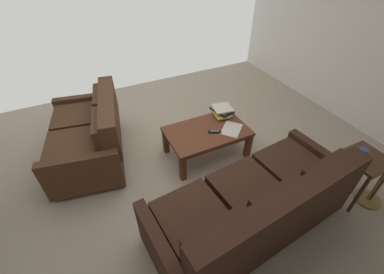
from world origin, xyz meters
name	(u,v)px	position (x,y,z in m)	size (l,w,h in m)	color
ground_plane	(176,166)	(0.00, 0.00, 0.00)	(5.75, 4.80, 0.01)	tan
wall_left	(368,33)	(-2.87, 0.00, 1.29)	(0.12, 4.80, 2.58)	white
sofa_main	(256,208)	(-0.33, 1.15, 0.37)	(2.05, 1.02, 0.87)	black
loveseat_near	(91,135)	(0.88, -0.65, 0.36)	(1.07, 1.52, 0.84)	black
coffee_table	(207,134)	(-0.46, -0.04, 0.34)	(1.03, 0.64, 0.40)	brown
end_table	(362,166)	(-1.58, 1.26, 0.46)	(0.41, 0.41, 0.59)	#472D1C
coffee_mug	(363,153)	(-1.53, 1.22, 0.64)	(0.10, 0.08, 0.10)	#334C8C
book_stack	(222,111)	(-0.80, -0.26, 0.47)	(0.28, 0.33, 0.12)	#E0CC4C
tv_remote	(215,132)	(-0.52, 0.04, 0.42)	(0.16, 0.11, 0.02)	black
loose_magazine	(231,129)	(-0.75, 0.08, 0.41)	(0.22, 0.30, 0.01)	silver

